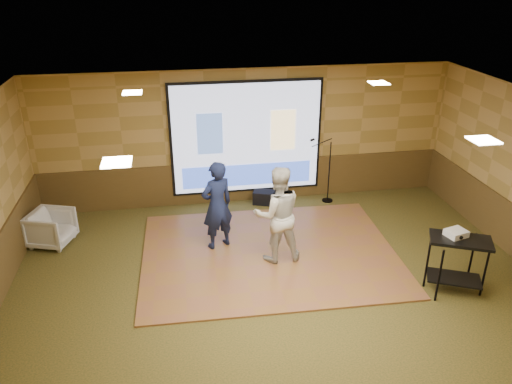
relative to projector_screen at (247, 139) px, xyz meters
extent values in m
plane|color=#283116|center=(0.00, -3.44, -1.47)|extent=(9.00, 9.00, 0.00)
cube|color=#AF8D49|center=(0.00, 0.06, 0.03)|extent=(9.00, 0.04, 3.00)
cube|color=#AF8D49|center=(0.00, -6.94, 0.03)|extent=(9.00, 0.04, 3.00)
cube|color=white|center=(0.00, -3.44, 1.53)|extent=(9.00, 7.00, 0.04)
cube|color=#533E1B|center=(0.00, 0.04, -1.00)|extent=(9.00, 0.04, 0.95)
cube|color=black|center=(0.00, 0.01, 0.03)|extent=(3.32, 0.03, 2.52)
cube|color=#B3BFE3|center=(0.00, -0.02, 0.03)|extent=(3.20, 0.02, 2.40)
cube|color=#445F96|center=(-0.80, -0.03, 0.18)|extent=(0.55, 0.01, 0.90)
cube|color=#F9D990|center=(0.80, -0.03, 0.18)|extent=(0.55, 0.01, 0.90)
cube|color=blue|center=(0.00, -0.03, -0.82)|extent=(2.88, 0.01, 0.50)
cube|color=#FFE9BF|center=(-2.20, -1.64, 1.50)|extent=(0.32, 0.32, 0.02)
cube|color=#FFE9BF|center=(2.20, -1.64, 1.50)|extent=(0.32, 0.32, 0.02)
cube|color=#FFE9BF|center=(-2.20, -4.94, 1.50)|extent=(0.32, 0.32, 0.02)
cube|color=#FFE9BF|center=(2.20, -4.94, 1.50)|extent=(0.32, 0.32, 0.02)
cube|color=brown|center=(0.05, -2.37, -1.46)|extent=(4.79, 3.71, 0.03)
imported|color=#151E43|center=(-0.86, -1.96, -0.58)|extent=(0.74, 0.63, 1.72)
imported|color=beige|center=(0.14, -2.58, -0.54)|extent=(0.89, 0.70, 1.80)
cylinder|color=black|center=(2.41, -4.22, -1.00)|extent=(0.04, 0.04, 0.94)
cylinder|color=black|center=(3.20, -4.22, -1.00)|extent=(0.04, 0.04, 0.94)
cylinder|color=black|center=(2.41, -3.82, -1.00)|extent=(0.04, 0.04, 0.94)
cylinder|color=black|center=(3.20, -3.82, -1.00)|extent=(0.04, 0.04, 0.94)
cube|color=black|center=(2.81, -4.02, -0.51)|extent=(0.94, 0.49, 0.05)
cube|color=black|center=(2.81, -4.02, -1.23)|extent=(0.84, 0.45, 0.03)
cube|color=white|center=(2.77, -3.92, -0.43)|extent=(0.37, 0.33, 0.10)
cylinder|color=black|center=(1.81, -0.33, -1.47)|extent=(0.25, 0.25, 0.02)
cylinder|color=black|center=(1.81, -0.33, -0.77)|extent=(0.02, 0.02, 1.42)
cylinder|color=black|center=(1.60, -0.33, -0.06)|extent=(0.45, 0.02, 0.18)
cylinder|color=black|center=(1.39, -0.33, 0.02)|extent=(0.11, 0.05, 0.08)
imported|color=gray|center=(-4.00, -1.28, -1.13)|extent=(0.94, 0.93, 0.68)
cube|color=black|center=(0.36, -0.21, -1.33)|extent=(0.55, 0.46, 0.29)
camera|label=1|loc=(-1.57, -10.22, 3.47)|focal=35.00mm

